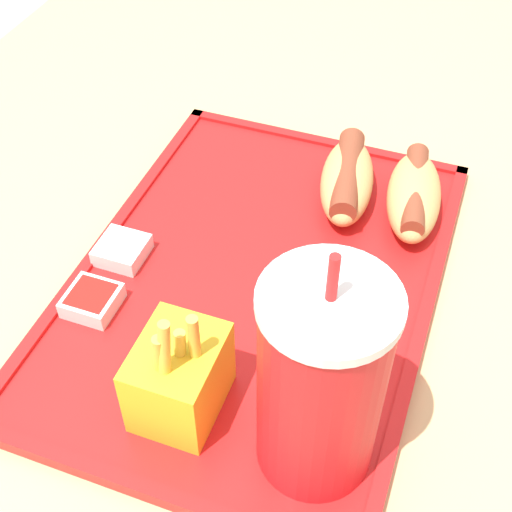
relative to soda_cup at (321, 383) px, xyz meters
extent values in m
cube|color=tan|center=(-0.17, -0.08, -0.47)|extent=(1.37, 1.04, 0.75)
cube|color=red|center=(-0.15, -0.10, -0.09)|extent=(0.46, 0.33, 0.01)
cube|color=red|center=(-0.15, -0.26, -0.09)|extent=(0.46, 0.01, 0.00)
cube|color=red|center=(-0.15, 0.06, -0.09)|extent=(0.46, 0.01, 0.00)
cube|color=red|center=(-0.38, -0.10, -0.09)|extent=(0.01, 0.33, 0.00)
cube|color=red|center=(0.07, -0.10, -0.09)|extent=(0.01, 0.33, 0.00)
cylinder|color=red|center=(0.00, 0.00, 0.00)|extent=(0.09, 0.09, 0.17)
cylinder|color=silver|center=(0.00, 0.00, 0.08)|extent=(0.09, 0.09, 0.01)
cylinder|color=red|center=(0.00, 0.00, 0.11)|extent=(0.01, 0.01, 0.03)
ellipsoid|color=tan|center=(-0.29, 0.02, -0.07)|extent=(0.14, 0.07, 0.04)
cylinder|color=brown|center=(-0.29, 0.02, -0.06)|extent=(0.12, 0.04, 0.02)
ellipsoid|color=tan|center=(-0.29, -0.05, -0.07)|extent=(0.14, 0.08, 0.04)
cylinder|color=brown|center=(-0.29, -0.05, -0.06)|extent=(0.13, 0.05, 0.03)
cube|color=gold|center=(0.00, -0.11, -0.05)|extent=(0.08, 0.06, 0.07)
cylinder|color=gold|center=(0.01, -0.12, -0.02)|extent=(0.02, 0.02, 0.08)
cylinder|color=gold|center=(0.02, -0.11, -0.01)|extent=(0.02, 0.02, 0.09)
cylinder|color=gold|center=(0.00, -0.11, -0.03)|extent=(0.01, 0.02, 0.06)
cylinder|color=gold|center=(-0.01, -0.10, -0.02)|extent=(0.01, 0.01, 0.09)
cube|color=silver|center=(-0.13, -0.23, -0.08)|extent=(0.04, 0.04, 0.02)
cube|color=white|center=(-0.13, -0.23, -0.07)|extent=(0.04, 0.04, 0.00)
cube|color=silver|center=(-0.07, -0.23, -0.08)|extent=(0.04, 0.04, 0.02)
cube|color=#B21914|center=(-0.07, -0.23, -0.07)|extent=(0.04, 0.04, 0.00)
camera|label=1|loc=(0.27, 0.05, 0.41)|focal=50.00mm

